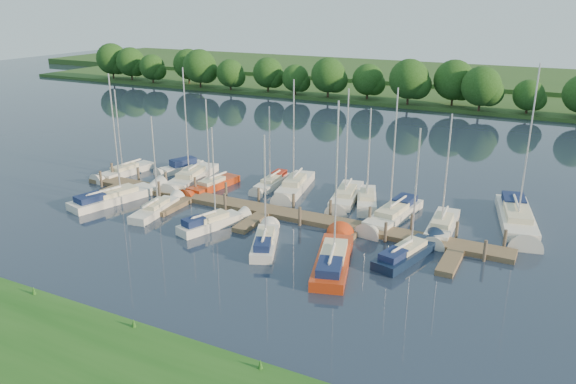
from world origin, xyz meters
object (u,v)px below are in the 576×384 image
at_px(sailboat_n_5, 294,187).
at_px(motorboat, 182,168).
at_px(sailboat_n_0, 125,172).
at_px(sailboat_s_2, 212,224).
at_px(dock, 265,213).

bearing_deg(sailboat_n_5, motorboat, -11.47).
height_order(sailboat_n_0, sailboat_s_2, sailboat_n_0).
height_order(sailboat_n_0, motorboat, sailboat_n_0).
bearing_deg(sailboat_n_5, sailboat_n_0, 0.68).
xyz_separation_m(motorboat, sailboat_s_2, (11.75, -11.53, -0.01)).
height_order(motorboat, sailboat_s_2, sailboat_s_2).
distance_m(sailboat_n_0, sailboat_n_5, 18.41).
xyz_separation_m(dock, sailboat_n_5, (-0.70, 7.04, 0.09)).
bearing_deg(sailboat_s_2, dock, 79.41).
bearing_deg(sailboat_n_0, sailboat_n_5, -161.68).
height_order(dock, motorboat, motorboat).
bearing_deg(dock, sailboat_s_2, -120.20).
bearing_deg(sailboat_s_2, motorboat, 155.15).
bearing_deg(sailboat_n_5, sailboat_s_2, 70.45).
relative_size(sailboat_n_0, motorboat, 1.65).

